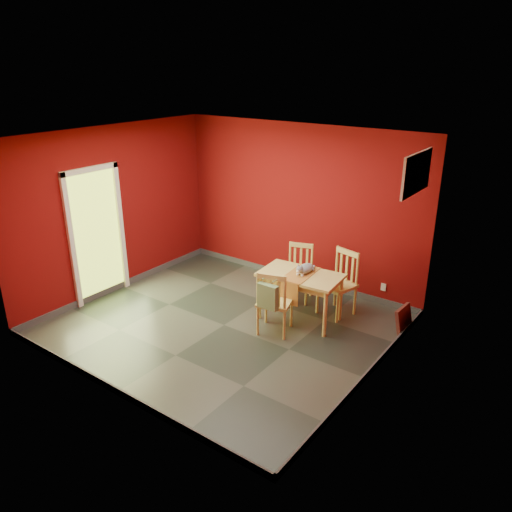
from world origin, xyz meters
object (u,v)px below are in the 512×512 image
Objects in this scene: chair_far_right at (339,282)px; chair_near at (274,301)px; cat at (305,267)px; tote_bag at (268,296)px; chair_far_left at (299,272)px; dining_table at (300,280)px; picture_frame at (404,320)px.

chair_near is at bearing -113.29° from chair_far_right.
chair_near is at bearing -130.04° from cat.
chair_near is 2.54× the size of cat.
chair_far_right is 0.64m from cat.
chair_near is 2.29× the size of tote_bag.
cat is at bearing 84.82° from tote_bag.
chair_near is 0.72m from cat.
chair_far_left is at bearing 100.01° from cat.
chair_far_right is (0.37, 0.52, -0.13)m from dining_table.
picture_frame is (1.79, -0.08, -0.26)m from chair_far_left.
chair_near reaches higher than chair_far_left.
cat is (0.12, 0.62, 0.34)m from chair_near.
chair_near is 0.28m from tote_bag.
tote_bag is at bearing -93.27° from dining_table.
chair_near is at bearing -144.50° from picture_frame.
picture_frame is at bearing -11.36° from cat.
chair_far_right reaches higher than cat.
chair_far_left reaches higher than dining_table.
picture_frame is at bearing -0.14° from chair_far_right.
picture_frame is (1.49, 1.06, -0.29)m from chair_near.
chair_far_right reaches higher than picture_frame.
chair_far_left is 2.40× the size of cat.
cat is (0.08, 0.84, 0.16)m from tote_bag.
tote_bag is (-0.04, -0.77, 0.02)m from dining_table.
tote_bag reaches higher than picture_frame.
picture_frame is at bearing 35.50° from chair_near.
chair_near is at bearing 101.33° from tote_bag.
chair_far_left is (-0.39, 0.60, -0.18)m from dining_table.
chair_far_right is at bearing 72.10° from tote_bag.
chair_far_right is at bearing 54.36° from dining_table.
dining_table is 2.93× the size of tote_bag.
cat reaches higher than picture_frame.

